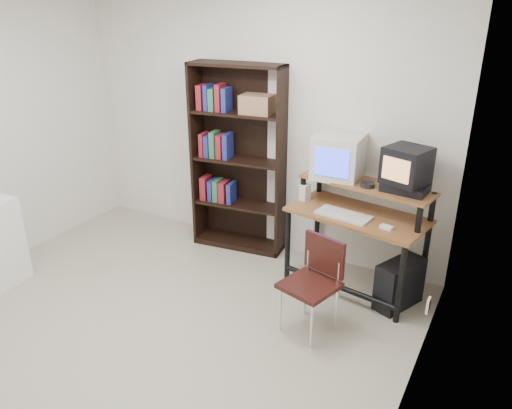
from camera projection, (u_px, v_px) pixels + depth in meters
The scene contains 16 objects.
floor at pixel (131, 342), 3.89m from camera, with size 4.00×4.00×0.01m, color #B4AD95.
back_wall at pixel (255, 124), 5.00m from camera, with size 4.00×0.01×2.60m, color silver.
right_wall at pixel (410, 252), 2.49m from camera, with size 0.01×4.00×2.60m, color silver.
computer_desk at pixel (358, 218), 4.37m from camera, with size 1.26×0.78×0.98m.
crt_monitor at pixel (339, 156), 4.44m from camera, with size 0.43×0.44×0.39m.
vcr at pixel (405, 188), 4.14m from camera, with size 0.36×0.26×0.08m, color black.
crt_tv at pixel (407, 166), 4.08m from camera, with size 0.41×0.40×0.31m.
cd_spindle at pixel (367, 186), 4.24m from camera, with size 0.12×0.12×0.05m, color #26262B.
keyboard at pixel (343, 216), 4.29m from camera, with size 0.47×0.21×0.04m, color beige.
mousepad at pixel (385, 229), 4.09m from camera, with size 0.22×0.18×0.01m, color black.
mouse at pixel (386, 228), 4.06m from camera, with size 0.10×0.06×0.03m, color white.
desk_speaker at pixel (305, 193), 4.60m from camera, with size 0.08×0.07×0.17m, color beige.
pc_tower at pixel (399, 284), 4.27m from camera, with size 0.20×0.45×0.42m, color black.
school_chair at pixel (315, 276), 3.88m from camera, with size 0.48×0.48×0.77m.
bookshelf at pixel (239, 157), 5.05m from camera, with size 0.99×0.43×1.91m.
wall_outlet at pixel (428, 305), 3.81m from camera, with size 0.02×0.08×0.12m, color beige.
Camera 1 is at (2.39, -2.30, 2.48)m, focal length 35.00 mm.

